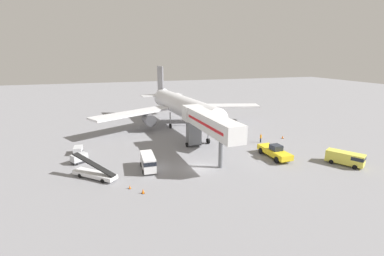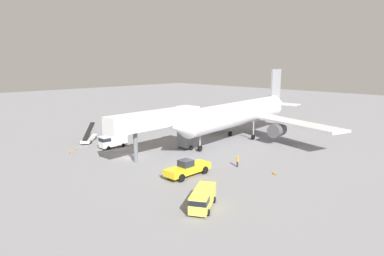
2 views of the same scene
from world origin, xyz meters
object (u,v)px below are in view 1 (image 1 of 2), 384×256
ground_crew_worker_foreground (261,138)px  safety_cone_alpha (130,187)px  airplane_at_gate (182,106)px  safety_cone_charlie (283,137)px  belt_loader_truck (95,173)px  pushback_tug (275,152)px  jet_bridge (207,123)px  baggage_cart_near_center (79,158)px  service_van_mid_center (148,162)px  safety_cone_bravo (143,191)px  service_van_near_left (346,158)px  baggage_cart_far_left (78,150)px

ground_crew_worker_foreground → safety_cone_alpha: (-27.27, -12.39, -0.72)m
safety_cone_alpha → ground_crew_worker_foreground: bearing=24.4°
airplane_at_gate → safety_cone_charlie: size_ratio=67.04×
belt_loader_truck → safety_cone_alpha: 6.62m
pushback_tug → safety_cone_alpha: size_ratio=14.78×
jet_bridge → belt_loader_truck: size_ratio=2.97×
safety_cone_alpha → safety_cone_charlie: safety_cone_charlie is taller
airplane_at_gate → baggage_cart_near_center: airplane_at_gate is taller
pushback_tug → service_van_mid_center: 21.57m
jet_bridge → ground_crew_worker_foreground: jet_bridge is taller
jet_bridge → airplane_at_gate: bearing=86.0°
belt_loader_truck → safety_cone_charlie: (37.60, 8.43, -0.46)m
pushback_tug → baggage_cart_near_center: pushback_tug is taller
service_van_mid_center → safety_cone_bravo: 7.62m
service_van_near_left → safety_cone_charlie: service_van_near_left is taller
belt_loader_truck → baggage_cart_near_center: (-2.48, 6.96, 0.07)m
airplane_at_gate → pushback_tug: bearing=-68.9°
safety_cone_charlie → pushback_tug: bearing=-131.9°
service_van_near_left → baggage_cart_far_left: size_ratio=2.21×
pushback_tug → service_van_near_left: bearing=-35.6°
safety_cone_charlie → safety_cone_alpha: bearing=-158.1°
airplane_at_gate → ground_crew_worker_foreground: bearing=-54.0°
jet_bridge → baggage_cart_near_center: size_ratio=6.65×
safety_cone_alpha → safety_cone_charlie: (33.19, 13.33, 0.07)m
ground_crew_worker_foreground → safety_cone_charlie: size_ratio=2.83×
baggage_cart_far_left → belt_loader_truck: bearing=-75.7°
jet_bridge → safety_cone_charlie: 20.57m
belt_loader_truck → safety_cone_bravo: bearing=-48.8°
jet_bridge → baggage_cart_far_left: (-21.40, 8.11, -5.20)m
airplane_at_gate → service_van_mid_center: (-12.03, -23.23, -3.94)m
pushback_tug → safety_cone_alpha: pushback_tug is taller
pushback_tug → baggage_cart_far_left: size_ratio=2.80×
safety_cone_charlie → baggage_cart_far_left: bearing=175.4°
safety_cone_alpha → safety_cone_bravo: safety_cone_bravo is taller
safety_cone_alpha → service_van_mid_center: bearing=58.3°
belt_loader_truck → service_van_mid_center: size_ratio=1.23×
jet_bridge → pushback_tug: jet_bridge is taller
baggage_cart_far_left → service_van_near_left: bearing=-24.6°
service_van_near_left → safety_cone_charlie: bearing=92.4°
airplane_at_gate → belt_loader_truck: 31.29m
baggage_cart_far_left → ground_crew_worker_foreground: 34.92m
jet_bridge → service_van_near_left: jet_bridge is taller
jet_bridge → pushback_tug: 12.71m
safety_cone_charlie → safety_cone_bravo: bearing=-154.4°
airplane_at_gate → baggage_cart_far_left: airplane_at_gate is taller
safety_cone_bravo → safety_cone_charlie: bearing=25.6°
service_van_near_left → safety_cone_bravo: service_van_near_left is taller
airplane_at_gate → service_van_near_left: bearing=-59.3°
pushback_tug → safety_cone_alpha: (-24.90, -4.09, -0.85)m
safety_cone_charlie → airplane_at_gate: bearing=139.2°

